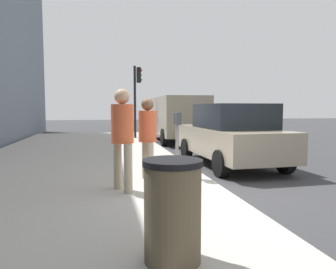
{
  "coord_description": "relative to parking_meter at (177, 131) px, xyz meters",
  "views": [
    {
      "loc": [
        -5.89,
        2.23,
        1.66
      ],
      "look_at": [
        1.04,
        0.82,
        1.07
      ],
      "focal_mm": 34.25,
      "sensor_mm": 36.0,
      "label": 1
    }
  ],
  "objects": [
    {
      "name": "sidewalk_slab",
      "position": [
        -0.84,
        2.34,
        -1.09
      ],
      "size": [
        28.0,
        6.0,
        0.15
      ],
      "primitive_type": "cube",
      "color": "#B7B2A8",
      "rests_on": "ground_plane"
    },
    {
      "name": "pedestrian_bystander",
      "position": [
        -0.94,
        1.23,
        0.09
      ],
      "size": [
        0.52,
        0.4,
        1.85
      ],
      "rotation": [
        0.0,
        0.0,
        -1.15
      ],
      "color": "tan",
      "rests_on": "sidewalk_slab"
    },
    {
      "name": "ground_plane",
      "position": [
        -0.84,
        -0.66,
        -1.17
      ],
      "size": [
        80.0,
        80.0,
        0.0
      ],
      "primitive_type": "plane",
      "color": "#38383A",
      "rests_on": "ground"
    },
    {
      "name": "parked_sedan_near",
      "position": [
        1.85,
        -2.01,
        -0.27
      ],
      "size": [
        4.46,
        2.08,
        1.77
      ],
      "color": "gray",
      "rests_on": "ground_plane"
    },
    {
      "name": "traffic_signal",
      "position": [
        9.42,
        -0.12,
        1.41
      ],
      "size": [
        0.24,
        0.44,
        3.6
      ],
      "color": "black",
      "rests_on": "sidewalk_slab"
    },
    {
      "name": "parking_meter",
      "position": [
        0.0,
        0.0,
        0.0
      ],
      "size": [
        0.36,
        0.12,
        1.41
      ],
      "color": "gray",
      "rests_on": "sidewalk_slab"
    },
    {
      "name": "trash_bin",
      "position": [
        -3.75,
        0.92,
        -0.51
      ],
      "size": [
        0.59,
        0.59,
        1.01
      ],
      "color": "brown",
      "rests_on": "sidewalk_slab"
    },
    {
      "name": "parked_van_far",
      "position": [
        8.59,
        -2.01,
        0.09
      ],
      "size": [
        5.24,
        2.2,
        2.18
      ],
      "color": "gray",
      "rests_on": "ground_plane"
    },
    {
      "name": "pedestrian_at_meter",
      "position": [
        -0.17,
        0.67,
        -0.02
      ],
      "size": [
        0.52,
        0.37,
        1.71
      ],
      "rotation": [
        0.0,
        0.0,
        -1.46
      ],
      "color": "tan",
      "rests_on": "sidewalk_slab"
    }
  ]
}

